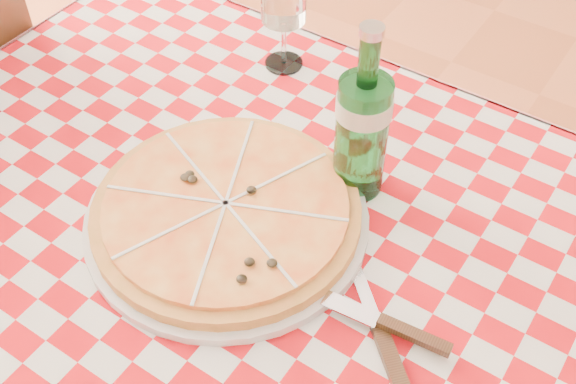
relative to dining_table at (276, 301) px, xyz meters
name	(u,v)px	position (x,y,z in m)	size (l,w,h in m)	color
dining_table	(276,301)	(0.00, 0.00, 0.00)	(1.20, 0.80, 0.75)	brown
tablecloth	(275,260)	(0.00, 0.00, 0.09)	(1.30, 0.90, 0.01)	#A90A11
pizza_plate	(226,211)	(-0.09, 0.01, 0.12)	(0.38, 0.38, 0.05)	gold
water_bottle	(363,114)	(0.02, 0.17, 0.23)	(0.07, 0.07, 0.27)	#196426
wine_glass	(284,18)	(-0.22, 0.35, 0.19)	(0.07, 0.07, 0.18)	white
cutlery	(378,322)	(0.16, -0.02, 0.11)	(0.23, 0.19, 0.02)	silver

